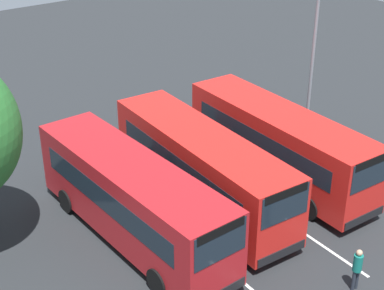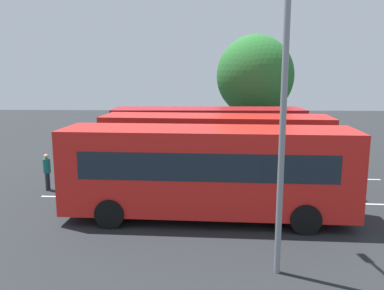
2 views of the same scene
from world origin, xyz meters
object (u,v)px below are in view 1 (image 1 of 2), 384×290
bus_far_left (132,198)px  bus_center_right (279,143)px  bus_center_left (202,167)px  street_lamp (310,54)px  pedestrian (357,266)px

bus_far_left → bus_center_right: 7.71m
bus_center_left → bus_center_right: bearing=88.5°
bus_far_left → bus_center_left: size_ratio=0.99×
bus_far_left → street_lamp: 11.86m
bus_center_right → street_lamp: bearing=119.3°
bus_center_left → street_lamp: bearing=104.1°
pedestrian → street_lamp: size_ratio=0.20×
bus_center_right → pedestrian: 7.86m
bus_center_left → street_lamp: (-1.41, 7.77, 2.95)m
bus_center_left → pedestrian: 7.55m
pedestrian → street_lamp: (-8.87, 6.97, 3.79)m
bus_center_right → pedestrian: bearing=-22.2°
bus_far_left → bus_center_right: same height
bus_far_left → bus_center_left: 3.60m
bus_center_right → bus_center_left: bearing=-92.4°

